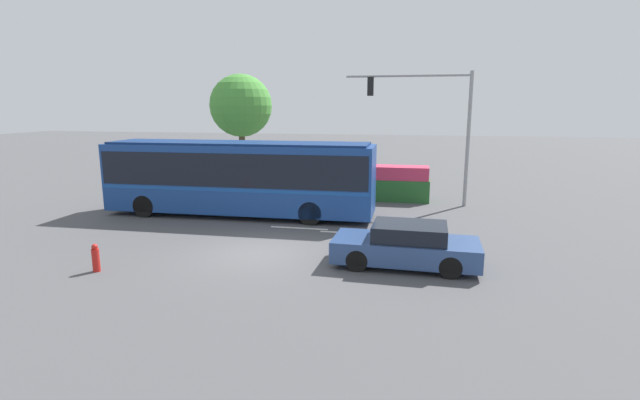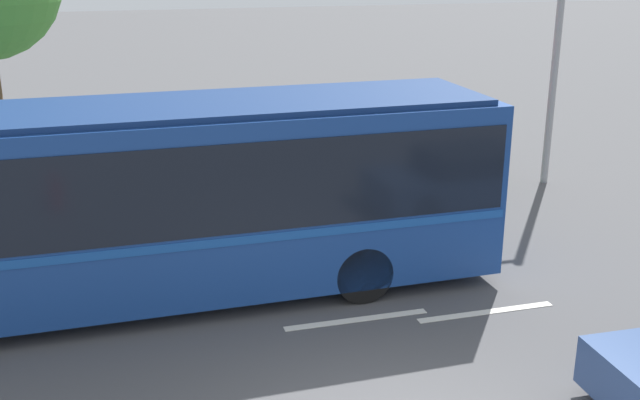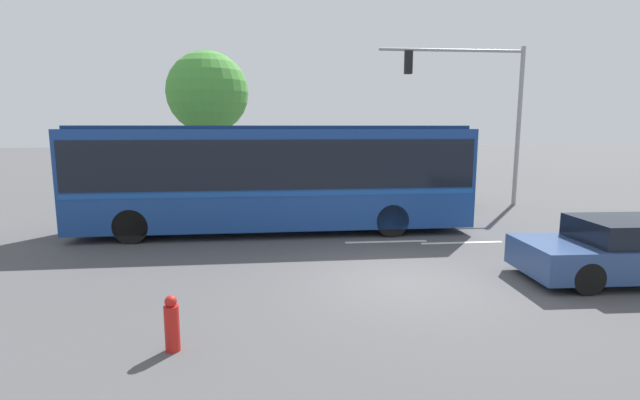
# 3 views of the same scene
# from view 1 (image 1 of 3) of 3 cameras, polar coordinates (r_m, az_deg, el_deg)

# --- Properties ---
(ground_plane) EXTENTS (140.00, 140.00, 0.00)m
(ground_plane) POSITION_cam_1_polar(r_m,az_deg,el_deg) (16.17, -7.47, -6.35)
(ground_plane) COLOR #4C4C4F
(city_bus) EXTENTS (12.21, 2.77, 3.35)m
(city_bus) POSITION_cam_1_polar(r_m,az_deg,el_deg) (21.40, -9.86, 3.14)
(city_bus) COLOR navy
(city_bus) RESTS_ON ground
(sedan_foreground) EXTENTS (4.51, 2.01, 1.35)m
(sedan_foreground) POSITION_cam_1_polar(r_m,az_deg,el_deg) (14.80, 10.48, -5.51)
(sedan_foreground) COLOR navy
(sedan_foreground) RESTS_ON ground
(traffic_light_pole) EXTENTS (6.12, 0.24, 6.58)m
(traffic_light_pole) POSITION_cam_1_polar(r_m,az_deg,el_deg) (23.94, 14.06, 9.98)
(traffic_light_pole) COLOR gray
(traffic_light_pole) RESTS_ON ground
(flowering_hedge) EXTENTS (6.12, 1.39, 1.82)m
(flowering_hedge) POSITION_cam_1_polar(r_m,az_deg,el_deg) (25.16, 6.25, 2.11)
(flowering_hedge) COLOR #286028
(flowering_hedge) RESTS_ON ground
(street_tree_left) EXTENTS (3.92, 3.92, 6.93)m
(street_tree_left) POSITION_cam_1_polar(r_m,az_deg,el_deg) (30.50, -9.63, 11.24)
(street_tree_left) COLOR brown
(street_tree_left) RESTS_ON ground
(fire_hydrant) EXTENTS (0.22, 0.22, 0.86)m
(fire_hydrant) POSITION_cam_1_polar(r_m,az_deg,el_deg) (15.66, -25.69, -6.42)
(fire_hydrant) COLOR red
(fire_hydrant) RESTS_ON ground
(lane_stripe_near) EXTENTS (2.40, 0.16, 0.01)m
(lane_stripe_near) POSITION_cam_1_polar(r_m,az_deg,el_deg) (19.17, -2.56, -3.44)
(lane_stripe_near) COLOR silver
(lane_stripe_near) RESTS_ON ground
(lane_stripe_mid) EXTENTS (2.40, 0.16, 0.01)m
(lane_stripe_mid) POSITION_cam_1_polar(r_m,az_deg,el_deg) (18.47, 3.69, -4.03)
(lane_stripe_mid) COLOR silver
(lane_stripe_mid) RESTS_ON ground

